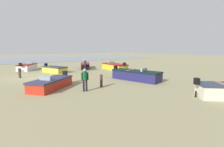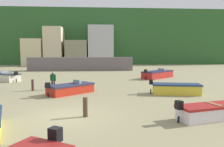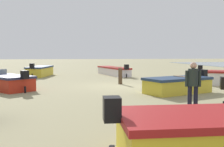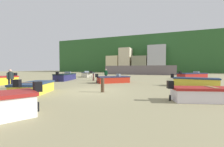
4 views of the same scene
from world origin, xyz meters
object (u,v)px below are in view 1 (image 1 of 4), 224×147
at_px(boat_white_2, 27,67).
at_px(boat_red_4, 51,83).
at_px(mooring_post_mid_beach, 101,81).
at_px(beach_walker_distant, 85,78).
at_px(boat_yellow_9, 114,67).
at_px(boat_yellow_8, 55,69).
at_px(mooring_post_near_water, 20,73).
at_px(boat_navy_5, 136,75).
at_px(boat_black_3, 85,65).
at_px(beach_walker_foreground, 85,64).

height_order(boat_white_2, boat_red_4, boat_white_2).
height_order(mooring_post_mid_beach, beach_walker_distant, beach_walker_distant).
xyz_separation_m(boat_white_2, beach_walker_distant, (-1.74, 15.44, 0.51)).
bearing_deg(mooring_post_mid_beach, boat_yellow_9, -130.36).
relative_size(boat_yellow_8, mooring_post_near_water, 3.62).
relative_size(boat_red_4, mooring_post_near_water, 3.81).
bearing_deg(boat_yellow_9, mooring_post_near_water, -177.76).
bearing_deg(mooring_post_mid_beach, mooring_post_near_water, -58.73).
bearing_deg(boat_navy_5, boat_yellow_8, -77.97).
distance_m(boat_yellow_9, mooring_post_near_water, 11.96).
distance_m(boat_navy_5, mooring_post_mid_beach, 4.20).
bearing_deg(mooring_post_mid_beach, boat_yellow_8, -85.17).
distance_m(boat_red_4, boat_yellow_9, 12.41).
distance_m(boat_black_3, beach_walker_foreground, 3.33).
relative_size(boat_navy_5, beach_walker_foreground, 3.16).
height_order(boat_yellow_8, beach_walker_distant, beach_walker_distant).
bearing_deg(boat_red_4, mooring_post_mid_beach, -156.17).
bearing_deg(boat_black_3, boat_white_2, -174.84).
distance_m(boat_black_3, beach_walker_distant, 14.05).
relative_size(boat_navy_5, boat_yellow_8, 1.40).
xyz_separation_m(boat_red_4, boat_navy_5, (-7.59, 1.03, 0.09)).
xyz_separation_m(beach_walker_foreground, beach_walker_distant, (4.54, 9.74, 0.00)).
distance_m(mooring_post_mid_beach, beach_walker_foreground, 9.67).
relative_size(mooring_post_mid_beach, beach_walker_foreground, 0.60).
bearing_deg(beach_walker_foreground, mooring_post_mid_beach, -6.07).
xyz_separation_m(boat_white_2, mooring_post_near_water, (1.56, 6.77, 0.06)).
distance_m(boat_yellow_9, beach_walker_distant, 12.36).
relative_size(boat_white_2, boat_yellow_9, 0.83).
bearing_deg(boat_red_4, beach_walker_foreground, -81.09).
height_order(boat_red_4, beach_walker_foreground, beach_walker_foreground).
bearing_deg(boat_white_2, mooring_post_mid_beach, -47.81).
bearing_deg(boat_yellow_8, beach_walker_distant, 64.14).
relative_size(boat_red_4, beach_walker_foreground, 2.38).
bearing_deg(beach_walker_foreground, boat_navy_5, 19.70).
relative_size(mooring_post_mid_beach, beach_walker_distant, 0.60).
bearing_deg(boat_yellow_9, boat_yellow_8, 167.53).
relative_size(boat_red_4, boat_navy_5, 0.75).
xyz_separation_m(boat_red_4, boat_yellow_9, (-10.45, -6.68, 0.05)).
distance_m(boat_red_4, mooring_post_near_water, 6.72).
bearing_deg(mooring_post_near_water, boat_white_2, -102.93).
height_order(boat_red_4, boat_navy_5, boat_navy_5).
bearing_deg(beach_walker_distant, boat_yellow_9, 56.11).
height_order(boat_white_2, boat_black_3, boat_white_2).
relative_size(boat_white_2, boat_black_3, 0.89).
bearing_deg(boat_white_2, beach_walker_distant, -54.16).
distance_m(boat_navy_5, boat_yellow_9, 8.22).
relative_size(boat_yellow_9, beach_walker_foreground, 3.00).
distance_m(mooring_post_near_water, beach_walker_foreground, 7.93).
bearing_deg(boat_navy_5, boat_red_4, -23.10).
xyz_separation_m(boat_black_3, mooring_post_near_water, (9.22, 4.06, 0.08)).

